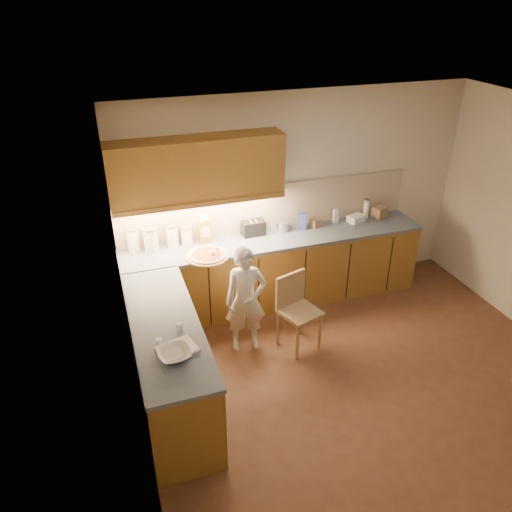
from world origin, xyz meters
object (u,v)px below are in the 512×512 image
toaster (253,228)px  child (246,300)px  wooden_chair (296,306)px  oil_jug (205,230)px  pizza_on_board (208,255)px

toaster → child: bearing=-114.8°
wooden_chair → toaster: 1.18m
child → wooden_chair: size_ratio=1.42×
oil_jug → pizza_on_board: bearing=-99.3°
child → oil_jug: 1.05m
oil_jug → child: bearing=-76.7°
oil_jug → toaster: size_ratio=1.23×
child → wooden_chair: child is taller
child → toaster: bearing=75.5°
child → oil_jug: size_ratio=3.52×
wooden_chair → oil_jug: 1.42m
child → toaster: size_ratio=4.34×
pizza_on_board → toaster: (0.67, 0.38, 0.07)m
pizza_on_board → toaster: size_ratio=1.73×
pizza_on_board → oil_jug: size_ratio=1.40×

